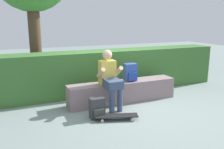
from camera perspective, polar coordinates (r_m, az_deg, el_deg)
The scene contains 7 objects.
ground_plane at distance 5.29m, azimuth 4.22°, elevation -7.57°, with size 24.00×24.00×0.00m, color gray.
bench_main at distance 5.51m, azimuth 2.57°, elevation -4.07°, with size 2.54×0.44×0.48m.
person_skater at distance 5.04m, azimuth -0.50°, elevation -0.58°, with size 0.49×0.62×1.23m.
skateboard_near_person at distance 4.58m, azimuth 1.15°, elevation -9.87°, with size 0.82×0.44×0.09m.
backpack_on_bench at distance 5.47m, azimuth 4.42°, elevation 0.47°, with size 0.28×0.23×0.40m.
backpack_on_ground at distance 4.63m, azimuth -3.56°, elevation -8.06°, with size 0.28×0.23×0.40m.
hedge_row at distance 6.24m, azimuth -0.70°, elevation 0.85°, with size 6.19×0.68×1.08m.
Camera 1 is at (-2.31, -4.38, 1.86)m, focal length 38.32 mm.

